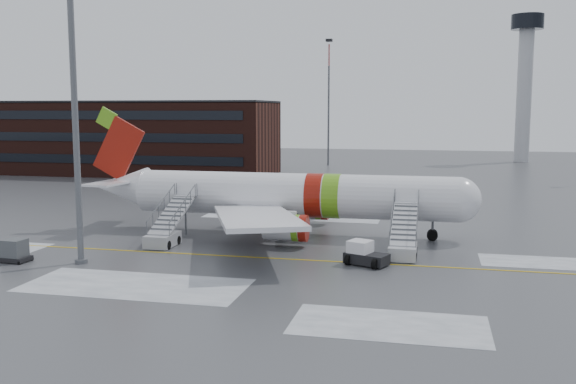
% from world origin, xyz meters
% --- Properties ---
extents(ground, '(260.00, 260.00, 0.00)m').
position_xyz_m(ground, '(0.00, 0.00, 0.00)').
color(ground, '#494C4F').
rests_on(ground, ground).
extents(airliner, '(35.03, 32.97, 11.18)m').
position_xyz_m(airliner, '(-0.86, 8.39, 3.42)').
color(airliner, white).
rests_on(airliner, ground).
extents(airstair_fwd, '(2.05, 7.70, 3.48)m').
position_xyz_m(airstair_fwd, '(9.97, 1.86, 1.06)').
color(airstair_fwd, '#B1B3B9').
rests_on(airstair_fwd, ground).
extents(airstair_aft, '(2.05, 7.70, 3.48)m').
position_xyz_m(airstair_aft, '(-9.05, 1.86, 1.06)').
color(airstair_aft, '#A1A2A8').
rests_on(airstair_aft, ground).
extents(pushback_tug, '(3.34, 2.96, 1.70)m').
position_xyz_m(pushback_tug, '(7.40, -1.43, 0.75)').
color(pushback_tug, black).
rests_on(pushback_tug, ground).
extents(uld_container, '(2.11, 1.60, 1.65)m').
position_xyz_m(uld_container, '(-17.31, -6.10, 0.77)').
color(uld_container, black).
rests_on(uld_container, ground).
extents(light_mast_near, '(1.20, 1.20, 25.81)m').
position_xyz_m(light_mast_near, '(-12.44, -5.42, 13.34)').
color(light_mast_near, '#595B60').
rests_on(light_mast_near, ground).
extents(terminal_building, '(62.00, 16.11, 12.30)m').
position_xyz_m(terminal_building, '(-45.00, 54.98, 6.20)').
color(terminal_building, '#3F1E16').
rests_on(terminal_building, ground).
extents(control_tower, '(6.40, 6.40, 30.00)m').
position_xyz_m(control_tower, '(30.00, 95.00, 18.75)').
color(control_tower, '#B2B5BA').
rests_on(control_tower, ground).
extents(light_mast_far_n, '(1.20, 1.20, 24.25)m').
position_xyz_m(light_mast_far_n, '(-8.00, 78.00, 13.84)').
color(light_mast_far_n, '#595B60').
rests_on(light_mast_far_n, ground).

